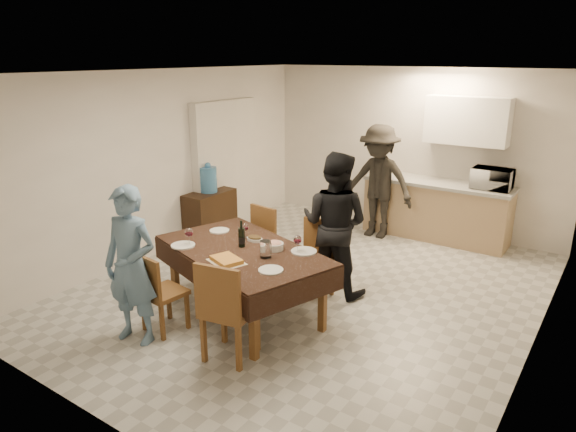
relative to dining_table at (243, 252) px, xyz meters
The scene contains 33 objects.
floor 1.25m from the dining_table, 71.32° to the left, with size 5.00×6.00×0.02m, color #B7B7B2.
ceiling 2.12m from the dining_table, 71.32° to the left, with size 5.00×6.00×0.02m, color white.
wall_back 4.01m from the dining_table, 85.32° to the left, with size 5.00×0.02×2.60m, color beige.
wall_front 2.14m from the dining_table, 80.99° to the right, with size 5.00×0.02×2.60m, color beige.
wall_left 2.44m from the dining_table, 156.24° to the left, with size 0.02×6.00×2.60m, color beige.
wall_right 3.04m from the dining_table, 18.74° to the left, with size 0.02×6.00×2.60m, color beige.
stub_partition 3.03m from the dining_table, 134.17° to the left, with size 0.15×1.40×2.10m, color silver.
kitchen_base_cabinet 3.77m from the dining_table, 75.75° to the left, with size 2.20×0.60×0.86m, color tan.
kitchen_worktop 3.76m from the dining_table, 75.75° to the left, with size 2.24×0.64×0.05m, color #989894.
upper_cabinet 4.13m from the dining_table, 72.05° to the left, with size 1.20×0.34×0.70m, color white.
dining_table is the anchor object (origin of this frame).
chair_near_left 0.97m from the dining_table, 118.39° to the right, with size 0.44×0.44×0.47m.
chair_near_right 0.96m from the dining_table, 62.00° to the right, with size 0.54×0.54×0.55m.
chair_far_left 0.81m from the dining_table, 124.27° to the left, with size 0.48×0.48×0.51m.
chair_far_right 0.82m from the dining_table, 55.76° to the left, with size 0.48×0.48×0.51m.
console 2.54m from the dining_table, 140.91° to the left, with size 0.41×0.83×0.77m, color black.
water_jug 2.53m from the dining_table, 140.91° to the left, with size 0.26×0.26×0.39m, color #478DCC.
wine_bottle 0.20m from the dining_table, 135.00° to the left, with size 0.07×0.07×0.30m, color black, non-canonical shape.
water_pitcher 0.38m from the dining_table, ahead, with size 0.12×0.12×0.18m, color white.
savoury_tart 0.40m from the dining_table, 75.26° to the right, with size 0.37×0.28×0.05m, color gold.
salad_bowl 0.36m from the dining_table, 30.96° to the left, with size 0.20×0.20×0.08m, color silver.
mushroom_dish 0.29m from the dining_table, 100.12° to the left, with size 0.18×0.18×0.03m, color silver.
wine_glass_a 0.62m from the dining_table, 155.56° to the right, with size 0.09×0.09×0.21m, color white, non-canonical shape.
wine_glass_b 0.62m from the dining_table, 24.44° to the left, with size 0.09×0.09×0.19m, color white, non-canonical shape.
wine_glass_c 0.38m from the dining_table, 123.69° to the left, with size 0.08×0.08×0.17m, color white, non-canonical shape.
plate_near_left 0.67m from the dining_table, 153.43° to the right, with size 0.27×0.27×0.02m, color silver.
plate_near_right 0.67m from the dining_table, 26.57° to the right, with size 0.25×0.25×0.01m, color silver.
plate_far_left 0.67m from the dining_table, 153.43° to the left, with size 0.23×0.23×0.01m, color silver.
plate_far_right 0.67m from the dining_table, 26.57° to the left, with size 0.28×0.28×0.02m, color silver.
microwave 4.03m from the dining_table, 64.89° to the left, with size 0.55×0.37×0.30m, color white.
person_near 1.19m from the dining_table, 117.65° to the right, with size 0.59×0.39×1.61m, color slate.
person_far 1.19m from the dining_table, 62.35° to the left, with size 0.84×0.66×1.73m, color black.
person_kitchen 3.19m from the dining_table, 87.77° to the left, with size 1.15×0.66×1.78m, color black.
Camera 1 is at (3.02, -4.97, 2.80)m, focal length 32.00 mm.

